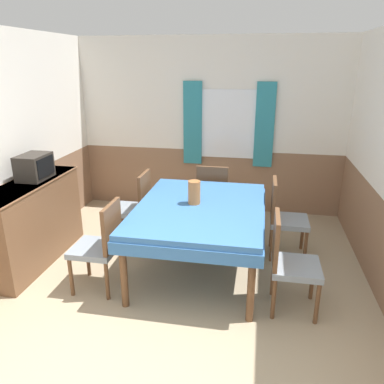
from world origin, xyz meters
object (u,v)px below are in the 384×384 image
chair_left_near (101,243)px  chair_right_far (284,216)px  chair_head_window (213,195)px  sideboard (32,222)px  tv (34,167)px  chair_left_far (136,205)px  dining_table (200,214)px  chair_right_near (289,260)px  vase (194,192)px

chair_left_near → chair_right_far: bearing=-59.8°
chair_left_near → chair_head_window: same height
sideboard → tv: size_ratio=3.80×
chair_left_near → chair_right_far: same height
chair_left_far → chair_right_far: size_ratio=1.00×
dining_table → chair_left_near: size_ratio=1.88×
chair_left_near → chair_left_far: (0.00, 1.07, 0.00)m
chair_head_window → tv: 2.29m
chair_right_near → chair_right_far: same height
tv → vase: tv is taller
chair_left_far → vase: bearing=-119.6°
chair_left_far → tv: size_ratio=2.39×
dining_table → chair_left_near: (-0.92, -0.54, -0.17)m
chair_right_near → chair_left_far: size_ratio=1.00×
dining_table → chair_left_far: bearing=149.8°
chair_left_far → vase: size_ratio=3.70×
dining_table → chair_left_near: chair_left_near is taller
chair_left_near → tv: size_ratio=2.39×
dining_table → chair_left_far: size_ratio=1.88×
vase → tv: bearing=-179.0°
chair_right_far → chair_left_far: bearing=-90.0°
tv → chair_left_far: bearing=27.2°
sideboard → tv: bearing=84.6°
chair_left_near → sideboard: size_ratio=0.63×
chair_left_near → chair_head_window: (0.92, 1.65, 0.00)m
chair_right_far → tv: (-2.83, -0.51, 0.60)m
vase → chair_left_far: bearing=150.4°
chair_left_far → sideboard: (-1.01, -0.68, -0.02)m
vase → sideboard: bearing=-173.9°
chair_right_near → chair_right_far: 1.07m
chair_left_near → sideboard: 1.09m
dining_table → chair_left_far: chair_left_far is taller
chair_right_far → sideboard: 2.93m
chair_right_near → sideboard: bearing=-97.8°
chair_right_near → chair_right_far: (0.00, 1.07, 0.00)m
chair_left_near → chair_right_near: size_ratio=1.00×
tv → chair_head_window: bearing=29.8°
chair_left_near → vase: 1.10m
chair_head_window → chair_right_far: bearing=-32.4°
tv → chair_right_near: bearing=-11.1°
dining_table → chair_right_far: 1.08m
chair_right_near → tv: tv is taller
chair_left_near → sideboard: (-1.01, 0.39, -0.02)m
chair_left_near → chair_right_far: size_ratio=1.00×
dining_table → tv: size_ratio=4.49×
sideboard → tv: (0.02, 0.17, 0.62)m
dining_table → chair_right_near: 1.08m
tv → vase: bearing=1.0°
dining_table → chair_left_far: 1.08m
chair_head_window → tv: (-1.92, -1.10, 0.60)m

